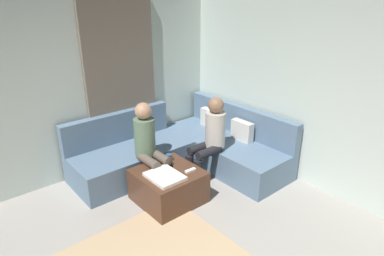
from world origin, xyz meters
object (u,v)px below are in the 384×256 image
(ottoman, at_px, (168,186))
(person_on_couch_back, at_px, (210,136))
(sectional_couch, at_px, (185,150))
(game_remote, at_px, (190,170))
(person_on_couch_side, at_px, (149,144))
(coffee_mug, at_px, (169,158))

(ottoman, relative_size, person_on_couch_back, 0.63)
(sectional_couch, xyz_separation_m, game_remote, (0.73, -0.51, 0.15))
(ottoman, xyz_separation_m, game_remote, (0.18, 0.22, 0.22))
(ottoman, xyz_separation_m, person_on_couch_side, (-0.40, -0.00, 0.45))
(coffee_mug, distance_m, game_remote, 0.40)
(coffee_mug, bearing_deg, person_on_couch_back, 76.01)
(game_remote, xyz_separation_m, person_on_couch_back, (-0.25, 0.57, 0.23))
(sectional_couch, distance_m, person_on_couch_back, 0.61)
(sectional_couch, height_order, coffee_mug, sectional_couch)
(game_remote, bearing_deg, sectional_couch, 145.02)
(person_on_couch_back, height_order, person_on_couch_side, same)
(sectional_couch, distance_m, game_remote, 0.90)
(ottoman, xyz_separation_m, person_on_couch_back, (-0.07, 0.79, 0.45))
(coffee_mug, distance_m, person_on_couch_back, 0.65)
(coffee_mug, bearing_deg, game_remote, 5.71)
(ottoman, xyz_separation_m, coffee_mug, (-0.22, 0.18, 0.26))
(game_remote, relative_size, person_on_couch_side, 0.12)
(sectional_couch, bearing_deg, person_on_couch_back, 6.52)
(coffee_mug, height_order, game_remote, coffee_mug)
(person_on_couch_side, bearing_deg, sectional_couch, -168.60)
(ottoman, bearing_deg, person_on_couch_back, 95.02)
(coffee_mug, height_order, person_on_couch_back, person_on_couch_back)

